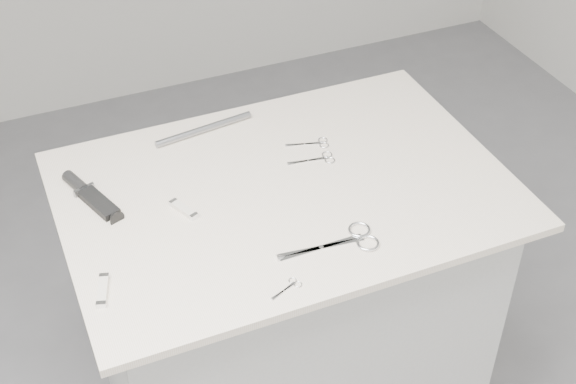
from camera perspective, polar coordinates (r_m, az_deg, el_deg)
name	(u,v)px	position (r m, az deg, el deg)	size (l,w,h in m)	color
plinth	(286,327)	(2.13, -0.16, -9.56)	(0.90, 0.60, 0.90)	#B1B1AF
display_board	(285,190)	(1.81, -0.19, 0.11)	(1.00, 0.70, 0.02)	beige
large_shears	(349,240)	(1.67, 4.33, -3.45)	(0.21, 0.09, 0.01)	silver
embroidery_scissors_a	(319,159)	(1.89, 2.23, 2.36)	(0.11, 0.05, 0.00)	silver
embroidery_scissors_b	(315,143)	(1.94, 1.90, 3.47)	(0.10, 0.05, 0.00)	silver
tiny_scissors	(289,287)	(1.57, 0.07, -6.78)	(0.07, 0.04, 0.00)	silver
sheathed_knife	(88,194)	(1.83, -14.03, -0.13)	(0.09, 0.19, 0.02)	black
pocket_knife_a	(103,290)	(1.60, -13.03, -6.84)	(0.04, 0.09, 0.01)	beige
pocket_knife_b	(184,210)	(1.75, -7.44, -1.24)	(0.05, 0.08, 0.01)	beige
metal_rail	(204,129)	(1.98, -6.00, 4.47)	(0.02, 0.02, 0.26)	gray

